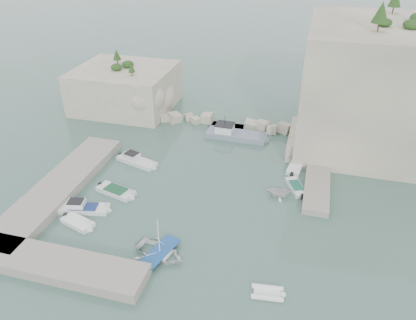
% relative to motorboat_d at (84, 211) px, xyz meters
% --- Properties ---
extents(ground, '(400.00, 400.00, 0.00)m').
position_rel_motorboat_d_xyz_m(ground, '(12.05, 3.76, 0.00)').
color(ground, '#44665A').
rests_on(ground, ground).
extents(cliff_east, '(26.00, 22.00, 17.00)m').
position_rel_motorboat_d_xyz_m(cliff_east, '(35.05, 26.76, 8.50)').
color(cliff_east, beige).
rests_on(cliff_east, ground).
extents(cliff_terrace, '(8.00, 10.00, 2.50)m').
position_rel_motorboat_d_xyz_m(cliff_terrace, '(25.05, 21.76, 1.25)').
color(cliff_terrace, beige).
rests_on(cliff_terrace, ground).
extents(outcrop_west, '(16.00, 14.00, 7.00)m').
position_rel_motorboat_d_xyz_m(outcrop_west, '(-7.95, 28.76, 3.50)').
color(outcrop_west, beige).
rests_on(outcrop_west, ground).
extents(quay_west, '(5.00, 24.00, 1.10)m').
position_rel_motorboat_d_xyz_m(quay_west, '(-4.95, 2.76, 0.55)').
color(quay_west, '#9E9689').
rests_on(quay_west, ground).
extents(quay_south, '(18.00, 4.00, 1.10)m').
position_rel_motorboat_d_xyz_m(quay_south, '(2.05, -8.74, 0.55)').
color(quay_south, '#9E9689').
rests_on(quay_south, ground).
extents(ledge_east, '(3.00, 16.00, 0.80)m').
position_rel_motorboat_d_xyz_m(ledge_east, '(25.55, 13.76, 0.40)').
color(ledge_east, '#9E9689').
rests_on(ledge_east, ground).
extents(breakwater, '(28.00, 3.00, 1.40)m').
position_rel_motorboat_d_xyz_m(breakwater, '(11.05, 25.76, 0.70)').
color(breakwater, beige).
rests_on(breakwater, ground).
extents(motorboat_d, '(6.46, 3.10, 1.40)m').
position_rel_motorboat_d_xyz_m(motorboat_d, '(0.00, 0.00, 0.00)').
color(motorboat_d, white).
rests_on(motorboat_d, ground).
extents(motorboat_c, '(5.68, 3.25, 0.70)m').
position_rel_motorboat_d_xyz_m(motorboat_c, '(1.97, 4.11, 0.00)').
color(motorboat_c, silver).
rests_on(motorboat_c, ground).
extents(motorboat_a, '(6.74, 3.70, 1.40)m').
position_rel_motorboat_d_xyz_m(motorboat_a, '(1.58, 11.30, 0.00)').
color(motorboat_a, silver).
rests_on(motorboat_a, ground).
extents(motorboat_e, '(4.43, 2.84, 0.70)m').
position_rel_motorboat_d_xyz_m(motorboat_e, '(0.60, -2.40, 0.00)').
color(motorboat_e, white).
rests_on(motorboat_e, ground).
extents(rowboat, '(6.17, 5.13, 1.10)m').
position_rel_motorboat_d_xyz_m(rowboat, '(10.97, -4.48, 0.00)').
color(rowboat, white).
rests_on(rowboat, ground).
extents(inflatable_dinghy, '(3.26, 1.85, 0.44)m').
position_rel_motorboat_d_xyz_m(inflatable_dinghy, '(21.92, -6.54, 0.00)').
color(inflatable_dinghy, white).
rests_on(inflatable_dinghy, ground).
extents(tender_east_a, '(3.28, 2.91, 1.60)m').
position_rel_motorboat_d_xyz_m(tender_east_a, '(21.17, 8.73, 0.00)').
color(tender_east_a, white).
rests_on(tender_east_a, ground).
extents(tender_east_b, '(3.24, 4.64, 0.70)m').
position_rel_motorboat_d_xyz_m(tender_east_b, '(23.07, 10.69, 0.00)').
color(tender_east_b, silver).
rests_on(tender_east_b, ground).
extents(tender_east_c, '(2.38, 5.37, 0.70)m').
position_rel_motorboat_d_xyz_m(tender_east_c, '(22.64, 15.77, 0.00)').
color(tender_east_c, white).
rests_on(tender_east_c, ground).
extents(tender_east_d, '(4.19, 2.17, 1.54)m').
position_rel_motorboat_d_xyz_m(tender_east_d, '(22.84, 17.13, 0.00)').
color(tender_east_d, silver).
rests_on(tender_east_d, ground).
extents(work_boat, '(10.05, 3.19, 2.20)m').
position_rel_motorboat_d_xyz_m(work_boat, '(13.15, 22.11, 0.00)').
color(work_boat, slate).
rests_on(work_boat, ground).
extents(rowboat_mast, '(0.10, 0.10, 4.20)m').
position_rel_motorboat_d_xyz_m(rowboat_mast, '(10.97, -4.48, 2.65)').
color(rowboat_mast, white).
rests_on(rowboat_mast, rowboat).
extents(vegetation, '(53.48, 13.88, 13.40)m').
position_rel_motorboat_d_xyz_m(vegetation, '(29.88, 28.17, 17.93)').
color(vegetation, '#1E4219').
rests_on(vegetation, ground).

